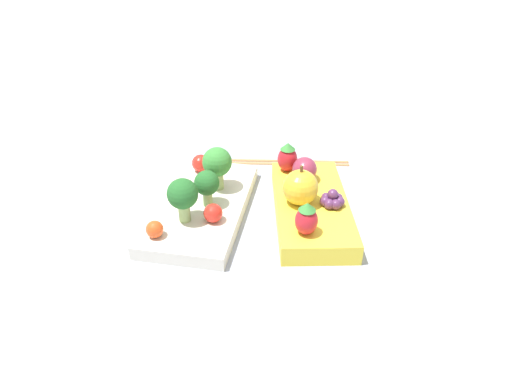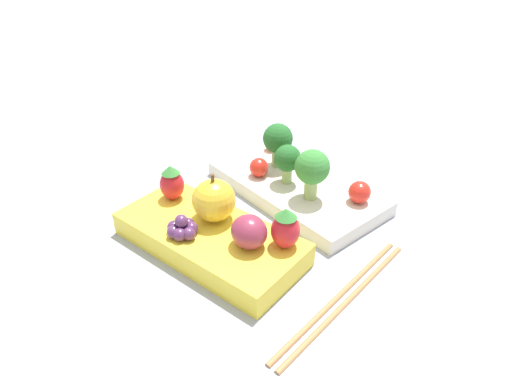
# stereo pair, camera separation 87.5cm
# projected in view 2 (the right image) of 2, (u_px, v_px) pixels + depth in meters

# --- Properties ---
(ground_plane) EXTENTS (4.00, 4.00, 0.00)m
(ground_plane) POSITION_uv_depth(u_px,v_px,m) (256.00, 221.00, 0.54)
(ground_plane) COLOR #939EB2
(bento_box_savoury) EXTENTS (0.24, 0.14, 0.02)m
(bento_box_savoury) POSITION_uv_depth(u_px,v_px,m) (296.00, 187.00, 0.59)
(bento_box_savoury) COLOR silver
(bento_box_savoury) RESTS_ON ground_plane
(bento_box_fruit) EXTENTS (0.22, 0.12, 0.03)m
(bento_box_fruit) POSITION_uv_depth(u_px,v_px,m) (208.00, 237.00, 0.50)
(bento_box_fruit) COLOR yellow
(bento_box_fruit) RESTS_ON ground_plane
(broccoli_floret_0) EXTENTS (0.04, 0.04, 0.06)m
(broccoli_floret_0) POSITION_uv_depth(u_px,v_px,m) (312.00, 169.00, 0.53)
(broccoli_floret_0) COLOR #93B770
(broccoli_floret_0) RESTS_ON bento_box_savoury
(broccoli_floret_1) EXTENTS (0.04, 0.04, 0.06)m
(broccoli_floret_1) POSITION_uv_depth(u_px,v_px,m) (278.00, 140.00, 0.60)
(broccoli_floret_1) COLOR #93B770
(broccoli_floret_1) RESTS_ON bento_box_savoury
(broccoli_floret_2) EXTENTS (0.03, 0.03, 0.05)m
(broccoli_floret_2) POSITION_uv_depth(u_px,v_px,m) (288.00, 160.00, 0.57)
(broccoli_floret_2) COLOR #93B770
(broccoli_floret_2) RESTS_ON bento_box_savoury
(cherry_tomato_0) EXTENTS (0.02, 0.02, 0.02)m
(cherry_tomato_0) POSITION_uv_depth(u_px,v_px,m) (272.00, 143.00, 0.65)
(cherry_tomato_0) COLOR #DB4C1E
(cherry_tomato_0) RESTS_ON bento_box_savoury
(cherry_tomato_1) EXTENTS (0.02, 0.02, 0.02)m
(cherry_tomato_1) POSITION_uv_depth(u_px,v_px,m) (259.00, 167.00, 0.59)
(cherry_tomato_1) COLOR red
(cherry_tomato_1) RESTS_ON bento_box_savoury
(cherry_tomato_2) EXTENTS (0.03, 0.03, 0.03)m
(cherry_tomato_2) POSITION_uv_depth(u_px,v_px,m) (360.00, 192.00, 0.54)
(cherry_tomato_2) COLOR red
(cherry_tomato_2) RESTS_ON bento_box_savoury
(apple) EXTENTS (0.05, 0.05, 0.06)m
(apple) POSITION_uv_depth(u_px,v_px,m) (214.00, 200.00, 0.49)
(apple) COLOR gold
(apple) RESTS_ON bento_box_fruit
(strawberry_0) EXTENTS (0.03, 0.03, 0.04)m
(strawberry_0) POSITION_uv_depth(u_px,v_px,m) (172.00, 183.00, 0.53)
(strawberry_0) COLOR red
(strawberry_0) RESTS_ON bento_box_fruit
(strawberry_1) EXTENTS (0.03, 0.03, 0.05)m
(strawberry_1) POSITION_uv_depth(u_px,v_px,m) (286.00, 228.00, 0.45)
(strawberry_1) COLOR red
(strawberry_1) RESTS_ON bento_box_fruit
(plum) EXTENTS (0.04, 0.04, 0.03)m
(plum) POSITION_uv_depth(u_px,v_px,m) (249.00, 232.00, 0.45)
(plum) COLOR #892D47
(plum) RESTS_ON bento_box_fruit
(grape_cluster) EXTENTS (0.03, 0.03, 0.02)m
(grape_cluster) POSITION_uv_depth(u_px,v_px,m) (182.00, 228.00, 0.47)
(grape_cluster) COLOR #562D5B
(grape_cluster) RESTS_ON bento_box_fruit
(chopsticks_pair) EXTENTS (0.03, 0.21, 0.01)m
(chopsticks_pair) POSITION_uv_depth(u_px,v_px,m) (343.00, 297.00, 0.44)
(chopsticks_pair) COLOR #A37547
(chopsticks_pair) RESTS_ON ground_plane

